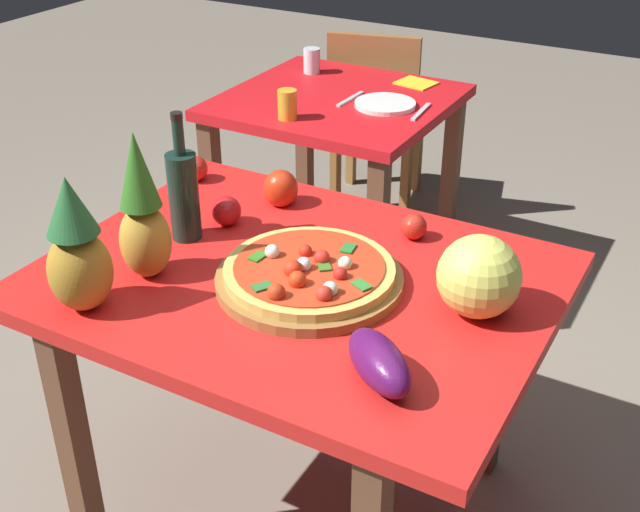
% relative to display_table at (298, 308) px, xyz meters
% --- Properties ---
extents(ground_plane, '(10.00, 10.00, 0.00)m').
position_rel_display_table_xyz_m(ground_plane, '(0.00, 0.00, -0.66)').
color(ground_plane, gray).
extents(display_table, '(1.17, 0.89, 0.75)m').
position_rel_display_table_xyz_m(display_table, '(0.00, 0.00, 0.00)').
color(display_table, brown).
rests_on(display_table, ground_plane).
extents(background_table, '(0.80, 0.79, 0.75)m').
position_rel_display_table_xyz_m(background_table, '(-0.52, 1.17, -0.03)').
color(background_table, brown).
rests_on(background_table, ground_plane).
extents(dining_chair, '(0.49, 0.49, 0.85)m').
position_rel_display_table_xyz_m(dining_chair, '(-0.65, 1.79, -0.18)').
color(dining_chair, olive).
rests_on(dining_chair, ground_plane).
extents(pizza_board, '(0.43, 0.43, 0.02)m').
position_rel_display_table_xyz_m(pizza_board, '(0.05, -0.02, 0.11)').
color(pizza_board, olive).
rests_on(pizza_board, display_table).
extents(pizza, '(0.39, 0.39, 0.06)m').
position_rel_display_table_xyz_m(pizza, '(0.05, -0.03, 0.13)').
color(pizza, '#DAB555').
rests_on(pizza, pizza_board).
extents(wine_bottle, '(0.08, 0.08, 0.33)m').
position_rel_display_table_xyz_m(wine_bottle, '(-0.34, 0.02, 0.22)').
color(wine_bottle, '#162E25').
rests_on(wine_bottle, display_table).
extents(pineapple_left, '(0.12, 0.12, 0.36)m').
position_rel_display_table_xyz_m(pineapple_left, '(-0.30, -0.17, 0.25)').
color(pineapple_left, gold).
rests_on(pineapple_left, display_table).
extents(pineapple_right, '(0.14, 0.14, 0.31)m').
position_rel_display_table_xyz_m(pineapple_right, '(-0.33, -0.34, 0.23)').
color(pineapple_right, '#AE7F28').
rests_on(pineapple_right, display_table).
extents(melon, '(0.18, 0.18, 0.18)m').
position_rel_display_table_xyz_m(melon, '(0.42, 0.05, 0.18)').
color(melon, '#D9E15F').
rests_on(melon, display_table).
extents(bell_pepper, '(0.09, 0.09, 0.10)m').
position_rel_display_table_xyz_m(bell_pepper, '(-0.23, 0.30, 0.14)').
color(bell_pepper, red).
rests_on(bell_pepper, display_table).
extents(eggplant, '(0.21, 0.19, 0.09)m').
position_rel_display_table_xyz_m(eggplant, '(0.34, -0.26, 0.14)').
color(eggplant, '#4E124F').
rests_on(eggplant, display_table).
extents(tomato_by_bottle, '(0.07, 0.07, 0.07)m').
position_rel_display_table_xyz_m(tomato_by_bottle, '(-0.53, 0.31, 0.13)').
color(tomato_by_bottle, red).
rests_on(tomato_by_bottle, display_table).
extents(tomato_beside_pepper, '(0.07, 0.07, 0.07)m').
position_rel_display_table_xyz_m(tomato_beside_pepper, '(0.16, 0.30, 0.13)').
color(tomato_beside_pepper, red).
rests_on(tomato_beside_pepper, display_table).
extents(tomato_at_corner, '(0.08, 0.08, 0.08)m').
position_rel_display_table_xyz_m(tomato_at_corner, '(-0.29, 0.13, 0.13)').
color(tomato_at_corner, red).
rests_on(tomato_at_corner, display_table).
extents(drinking_glass_juice, '(0.07, 0.07, 0.10)m').
position_rel_display_table_xyz_m(drinking_glass_juice, '(-0.56, 0.88, 0.14)').
color(drinking_glass_juice, gold).
rests_on(drinking_glass_juice, background_table).
extents(drinking_glass_water, '(0.07, 0.07, 0.10)m').
position_rel_display_table_xyz_m(drinking_glass_water, '(-0.75, 1.38, 0.14)').
color(drinking_glass_water, silver).
rests_on(drinking_glass_water, background_table).
extents(dinner_plate, '(0.22, 0.22, 0.02)m').
position_rel_display_table_xyz_m(dinner_plate, '(-0.32, 1.16, 0.10)').
color(dinner_plate, white).
rests_on(dinner_plate, background_table).
extents(fork_utensil, '(0.02, 0.18, 0.01)m').
position_rel_display_table_xyz_m(fork_utensil, '(-0.46, 1.16, 0.10)').
color(fork_utensil, silver).
rests_on(fork_utensil, background_table).
extents(knife_utensil, '(0.03, 0.18, 0.01)m').
position_rel_display_table_xyz_m(knife_utensil, '(-0.18, 1.16, 0.10)').
color(knife_utensil, silver).
rests_on(knife_utensil, background_table).
extents(napkin_folded, '(0.16, 0.14, 0.01)m').
position_rel_display_table_xyz_m(napkin_folded, '(-0.33, 1.45, 0.10)').
color(napkin_folded, yellow).
rests_on(napkin_folded, background_table).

